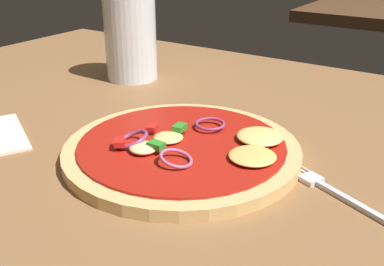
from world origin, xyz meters
The scene contains 4 objects.
dining_table centered at (0.00, 0.00, 0.02)m, with size 1.33×0.93×0.04m.
pizza centered at (-0.05, 0.02, 0.04)m, with size 0.26×0.26×0.03m.
fork centered at (0.11, 0.03, 0.04)m, with size 0.17×0.08×0.01m.
beer_glass centered at (-0.29, 0.21, 0.09)m, with size 0.08×0.08×0.13m.
Camera 1 is at (0.21, -0.35, 0.26)m, focal length 43.26 mm.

